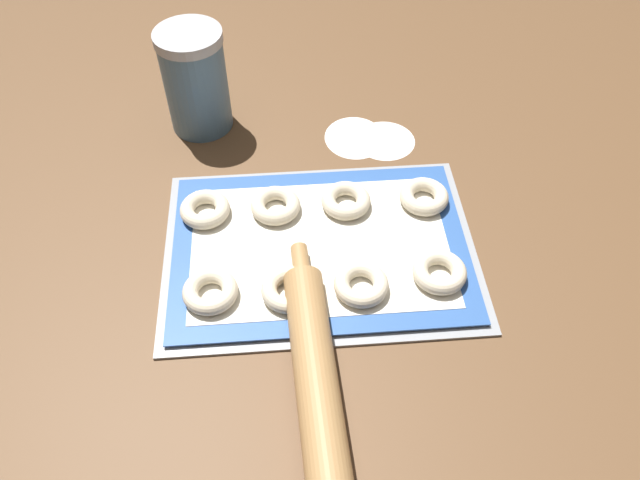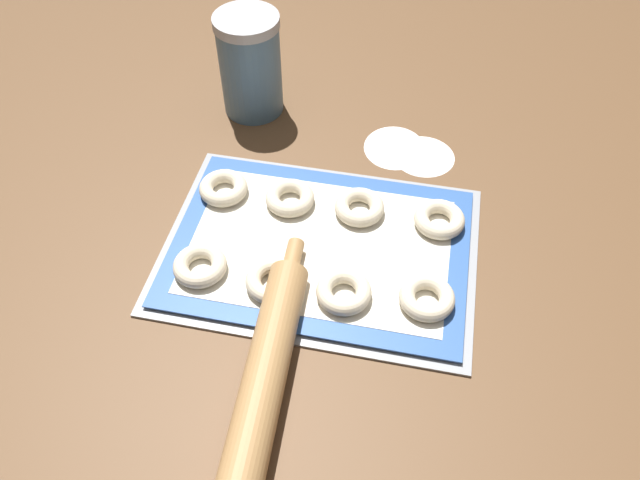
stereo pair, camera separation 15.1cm
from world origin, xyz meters
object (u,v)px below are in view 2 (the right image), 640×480
at_px(bagel_front_mid_right, 344,292).
at_px(bagel_back_far_left, 223,188).
at_px(rolling_pin, 263,386).
at_px(baking_tray, 320,248).
at_px(flour_canister, 250,65).
at_px(bagel_front_far_right, 427,298).
at_px(bagel_front_far_left, 200,266).
at_px(bagel_back_mid_left, 290,198).
at_px(bagel_back_mid_right, 359,207).
at_px(bagel_front_mid_left, 273,281).
at_px(bagel_back_far_right, 439,219).

xyz_separation_m(bagel_front_mid_right, bagel_back_far_left, (-0.20, 0.15, 0.00)).
bearing_deg(bagel_back_far_left, rolling_pin, -64.98).
xyz_separation_m(baking_tray, flour_canister, (-0.17, 0.29, 0.08)).
relative_size(bagel_front_mid_right, bagel_front_far_right, 1.00).
distance_m(bagel_front_far_left, bagel_back_mid_left, 0.17).
distance_m(baking_tray, bagel_back_far_left, 0.17).
bearing_deg(bagel_back_mid_right, flour_canister, 134.91).
bearing_deg(bagel_front_mid_right, bagel_front_far_left, 178.88).
relative_size(bagel_front_far_left, bagel_front_mid_left, 1.00).
height_order(bagel_front_far_right, bagel_back_far_right, same).
distance_m(baking_tray, bagel_back_mid_right, 0.08).
bearing_deg(baking_tray, bagel_front_mid_right, -59.18).
distance_m(baking_tray, bagel_front_mid_left, 0.09).
bearing_deg(bagel_front_mid_left, bagel_back_far_right, 36.53).
xyz_separation_m(bagel_front_mid_right, bagel_back_mid_left, (-0.10, 0.15, 0.00)).
height_order(bagel_back_far_left, bagel_back_mid_right, same).
relative_size(bagel_front_mid_left, bagel_back_far_left, 1.00).
distance_m(baking_tray, bagel_front_far_right, 0.17).
bearing_deg(bagel_back_mid_left, flour_canister, 117.72).
bearing_deg(bagel_front_far_left, bagel_front_mid_right, -1.12).
bearing_deg(bagel_back_far_left, bagel_front_mid_left, -52.96).
height_order(bagel_back_mid_left, rolling_pin, rolling_pin).
relative_size(bagel_front_mid_left, bagel_front_far_right, 1.00).
bearing_deg(rolling_pin, bagel_back_mid_right, 78.14).
bearing_deg(bagel_back_mid_left, bagel_front_far_left, -121.26).
height_order(bagel_back_far_left, bagel_back_mid_left, same).
bearing_deg(rolling_pin, baking_tray, 85.02).
bearing_deg(bagel_front_far_left, baking_tray, 27.14).
relative_size(bagel_front_far_right, flour_canister, 0.42).
height_order(baking_tray, bagel_front_mid_right, bagel_front_mid_right).
bearing_deg(bagel_back_far_left, bagel_front_mid_right, -35.81).
relative_size(bagel_front_mid_left, bagel_back_mid_left, 1.00).
xyz_separation_m(bagel_front_far_left, bagel_back_far_left, (-0.01, 0.14, 0.00)).
xyz_separation_m(bagel_front_mid_left, bagel_back_far_left, (-0.11, 0.15, 0.00)).
bearing_deg(bagel_back_far_right, bagel_front_far_right, -92.14).
xyz_separation_m(bagel_back_far_left, bagel_back_mid_right, (0.20, 0.00, 0.00)).
height_order(bagel_front_far_left, bagel_back_far_left, same).
xyz_separation_m(bagel_back_far_left, flour_canister, (-0.01, 0.22, 0.06)).
distance_m(bagel_back_mid_right, flour_canister, 0.31).
bearing_deg(baking_tray, bagel_front_far_left, -152.86).
height_order(bagel_front_far_right, flour_canister, flour_canister).
distance_m(bagel_front_far_left, flour_canister, 0.37).
height_order(bagel_back_mid_left, bagel_back_mid_right, same).
xyz_separation_m(baking_tray, bagel_front_far_right, (0.15, -0.07, 0.02)).
relative_size(bagel_front_mid_left, bagel_front_mid_right, 1.00).
bearing_deg(bagel_front_mid_right, flour_canister, 120.99).
relative_size(baking_tray, rolling_pin, 1.00).
distance_m(bagel_back_far_left, flour_canister, 0.23).
bearing_deg(bagel_back_mid_left, baking_tray, -49.90).
bearing_deg(bagel_back_mid_left, bagel_front_mid_right, -54.56).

